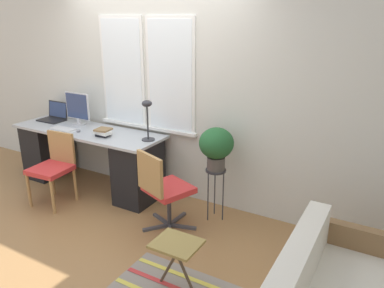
% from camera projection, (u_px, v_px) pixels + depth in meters
% --- Properties ---
extents(ground_plane, '(14.00, 14.00, 0.00)m').
position_uv_depth(ground_plane, '(124.00, 211.00, 4.32)').
color(ground_plane, '#9E7042').
extents(wall_back_with_window, '(9.00, 0.12, 2.70)m').
position_uv_depth(wall_back_with_window, '(157.00, 85.00, 4.48)').
color(wall_back_with_window, silver).
rests_on(wall_back_with_window, ground_plane).
extents(desk, '(2.06, 0.65, 0.78)m').
position_uv_depth(desk, '(90.00, 157.00, 4.83)').
color(desk, '#B2B7BC').
rests_on(desk, ground_plane).
extents(laptop, '(0.36, 0.27, 0.24)m').
position_uv_depth(laptop, '(54.00, 116.00, 5.14)').
color(laptop, black).
rests_on(laptop, desk).
extents(monitor, '(0.39, 0.18, 0.42)m').
position_uv_depth(monitor, '(78.00, 109.00, 4.87)').
color(monitor, silver).
rests_on(monitor, desk).
extents(keyboard, '(0.33, 0.15, 0.02)m').
position_uv_depth(keyboard, '(63.00, 129.00, 4.71)').
color(keyboard, silver).
rests_on(keyboard, desk).
extents(mouse, '(0.04, 0.06, 0.03)m').
position_uv_depth(mouse, '(79.00, 131.00, 4.61)').
color(mouse, slate).
rests_on(mouse, desk).
extents(desk_lamp, '(0.15, 0.15, 0.47)m').
position_uv_depth(desk_lamp, '(147.00, 112.00, 4.22)').
color(desk_lamp, '#2D2D33').
rests_on(desk_lamp, desk).
extents(book_stack, '(0.22, 0.18, 0.10)m').
position_uv_depth(book_stack, '(103.00, 132.00, 4.44)').
color(book_stack, black).
rests_on(book_stack, desk).
extents(desk_chair_wooden, '(0.45, 0.46, 0.84)m').
position_uv_depth(desk_chair_wooden, '(54.00, 166.00, 4.42)').
color(desk_chair_wooden, '#B2844C').
rests_on(desk_chair_wooden, ground_plane).
extents(office_chair_swivel, '(0.57, 0.59, 0.88)m').
position_uv_depth(office_chair_swivel, '(163.00, 188.00, 3.83)').
color(office_chair_swivel, '#47474C').
rests_on(office_chair_swivel, ground_plane).
extents(plant_stand, '(0.22, 0.22, 0.59)m').
position_uv_depth(plant_stand, '(216.00, 177.00, 4.02)').
color(plant_stand, '#333338').
rests_on(plant_stand, ground_plane).
extents(potted_plant, '(0.37, 0.37, 0.46)m').
position_uv_depth(potted_plant, '(216.00, 145.00, 3.91)').
color(potted_plant, '#514C47').
rests_on(potted_plant, plant_stand).
extents(floor_rug_striped, '(1.02, 0.57, 0.01)m').
position_uv_depth(floor_rug_striped, '(176.00, 288.00, 3.10)').
color(floor_rug_striped, gray).
rests_on(floor_rug_striped, ground_plane).
extents(folding_stool, '(0.37, 0.31, 0.45)m').
position_uv_depth(folding_stool, '(177.00, 248.00, 2.98)').
color(folding_stool, olive).
rests_on(folding_stool, ground_plane).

